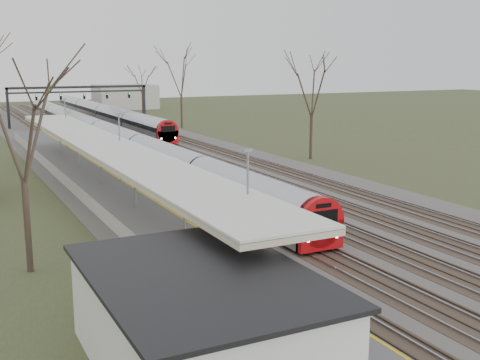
% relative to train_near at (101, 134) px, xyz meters
% --- Properties ---
extents(track_bed, '(24.00, 160.00, 0.22)m').
position_rel_train_near_xyz_m(track_bed, '(2.76, -5.72, -1.42)').
color(track_bed, '#474442').
rests_on(track_bed, ground).
extents(platform, '(3.50, 69.00, 1.00)m').
position_rel_train_near_xyz_m(platform, '(-6.55, -23.22, -0.98)').
color(platform, '#9E9B93').
rests_on(platform, ground).
extents(canopy, '(4.10, 50.00, 3.11)m').
position_rel_train_near_xyz_m(canopy, '(-6.55, -27.74, 2.45)').
color(canopy, slate).
rests_on(canopy, platform).
extents(station_building, '(6.00, 9.00, 3.20)m').
position_rel_train_near_xyz_m(station_building, '(-10.00, -52.72, 0.12)').
color(station_building, silver).
rests_on(station_building, ground).
extents(signal_gantry, '(21.00, 0.59, 6.08)m').
position_rel_train_near_xyz_m(signal_gantry, '(2.79, 24.27, 3.43)').
color(signal_gantry, black).
rests_on(signal_gantry, ground).
extents(tree_west_near, '(5.00, 5.00, 10.30)m').
position_rel_train_near_xyz_m(tree_west_near, '(-13.50, -40.72, 5.81)').
color(tree_west_near, '#2D231C').
rests_on(tree_west_near, ground).
extents(tree_east_far, '(5.00, 5.00, 10.30)m').
position_rel_train_near_xyz_m(tree_east_far, '(16.50, -18.72, 5.81)').
color(tree_east_far, '#2D231C').
rests_on(tree_east_far, ground).
extents(train_near, '(2.62, 90.21, 3.05)m').
position_rel_train_near_xyz_m(train_near, '(0.00, 0.00, 0.00)').
color(train_near, '#989AA1').
rests_on(train_near, ground).
extents(train_far, '(2.62, 60.21, 3.05)m').
position_rel_train_near_xyz_m(train_far, '(7.00, 26.65, 0.00)').
color(train_far, '#989AA1').
rests_on(train_far, ground).
extents(passenger, '(0.66, 0.78, 1.82)m').
position_rel_train_near_xyz_m(passenger, '(-6.32, -47.68, 0.43)').
color(passenger, '#345565').
rests_on(passenger, platform).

